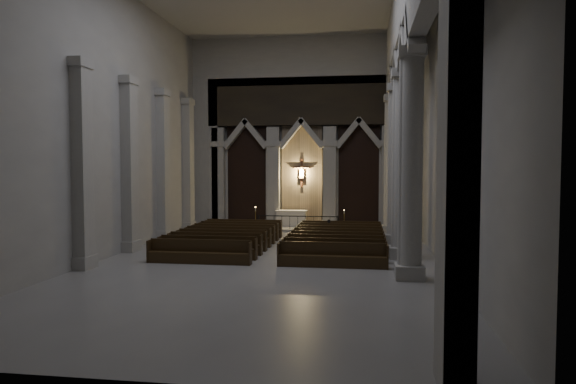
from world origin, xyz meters
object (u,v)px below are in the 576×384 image
(candle_stand_left, at_px, (256,225))
(candle_stand_right, at_px, (344,226))
(pews, at_px, (280,243))
(worshipper, at_px, (329,229))
(altar, at_px, (291,218))
(altar_rail, at_px, (298,221))

(candle_stand_left, bearing_deg, candle_stand_right, 3.34)
(pews, height_order, worshipper, worshipper)
(pews, bearing_deg, altar, 94.09)
(altar_rail, bearing_deg, pews, -90.00)
(altar, distance_m, candle_stand_left, 2.66)
(pews, bearing_deg, altar_rail, 90.00)
(candle_stand_right, distance_m, pews, 7.12)
(candle_stand_right, xyz_separation_m, pews, (-2.79, -6.55, -0.05))
(altar_rail, bearing_deg, worshipper, -54.70)
(altar, bearing_deg, altar_rail, -67.38)
(altar, bearing_deg, pews, -85.91)
(candle_stand_right, bearing_deg, candle_stand_left, -176.66)
(candle_stand_right, xyz_separation_m, worshipper, (-0.70, -2.82, 0.17))
(altar_rail, relative_size, candle_stand_left, 3.31)
(candle_stand_left, xyz_separation_m, worshipper, (4.59, -2.52, 0.13))
(candle_stand_right, distance_m, worshipper, 2.92)
(candle_stand_right, bearing_deg, pews, -113.05)
(altar, distance_m, altar_rail, 1.50)
(altar_rail, xyz_separation_m, candle_stand_left, (-2.51, -0.42, -0.24))
(altar_rail, bearing_deg, candle_stand_left, -170.40)
(candle_stand_left, relative_size, worshipper, 1.40)
(altar, relative_size, candle_stand_left, 1.32)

